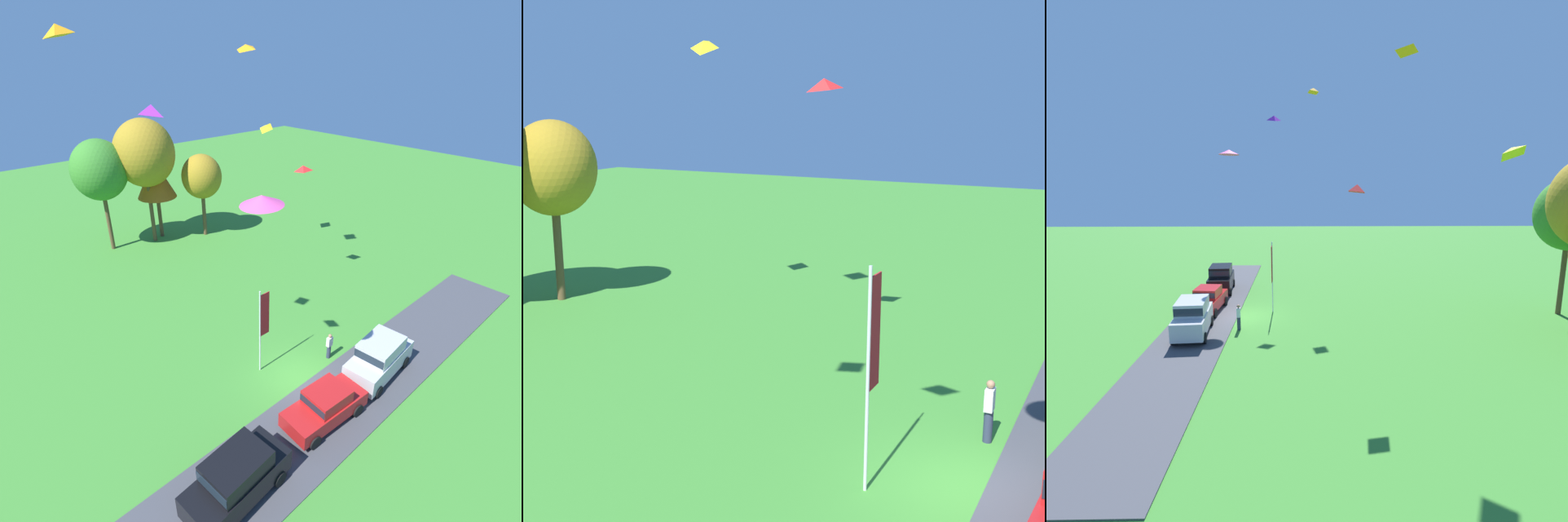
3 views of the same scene
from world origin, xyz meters
The scene contains 17 objects.
ground_plane centered at (0.00, 0.00, 0.00)m, with size 120.00×120.00×0.00m, color #3D842D.
pavement_strip centered at (0.00, -2.58, 0.03)m, with size 36.00×4.40×0.06m, color #424247.
car_suv_by_flagpole centered at (-6.79, -2.82, 1.30)m, with size 4.73×2.32×2.28m.
car_sedan_far_end centered at (-1.12, -2.70, 1.04)m, with size 4.52×2.21×1.84m.
car_suv_mid_row centered at (3.60, -2.65, 1.30)m, with size 4.74×2.34×2.28m.
person_on_lawn centered at (2.67, 0.10, 0.88)m, with size 0.36×0.24×1.71m.
tree_right_of_center centered at (-0.18, 23.13, 7.31)m, with size 4.70×4.70×9.92m.
tree_left_of_center centered at (3.58, 22.11, 8.32)m, with size 5.35×5.35×11.29m.
tree_lone_near centered at (4.63, 22.61, 5.78)m, with size 3.61×3.61×7.63m.
tree_far_left centered at (8.01, 20.03, 5.83)m, with size 3.75×3.75×7.93m.
flag_banner centered at (-0.82, 2.08, 3.35)m, with size 0.71×0.08×5.29m.
kite_diamond_topmost centered at (4.86, 9.82, 16.50)m, with size 1.00×1.02×0.29m, color orange.
kite_diamond_near_flag centered at (-6.01, 2.08, 14.56)m, with size 0.86×0.75×0.38m, color purple.
kite_diamond_trailing_tail centered at (-7.52, 5.30, 16.97)m, with size 0.78×0.81×0.37m, color orange.
kite_delta_mid_center centered at (-4.04, -1.28, 11.77)m, with size 1.59×1.59×0.37m, color #EA4C9E.
kite_diamond_low_drifter centered at (9.92, 13.39, 10.87)m, with size 0.84×1.05×0.31m, color yellow.
kite_diamond_over_trees centered at (7.42, 7.02, 9.24)m, with size 0.72×0.94×0.39m, color red.
Camera 1 is at (-13.11, -11.10, 16.39)m, focal length 28.00 mm.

